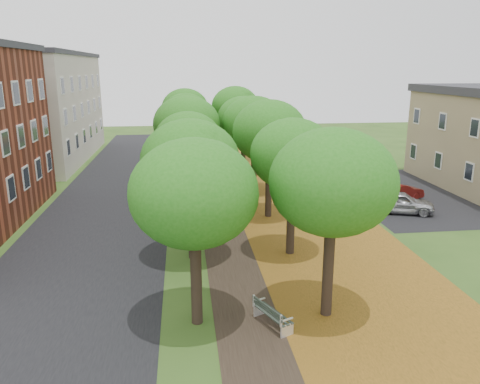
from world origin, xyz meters
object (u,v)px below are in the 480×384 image
object	(u,v)px
car_grey	(375,187)
car_white	(351,173)
car_silver	(400,202)
bench	(271,314)
car_red	(398,192)

from	to	relation	value
car_grey	car_white	world-z (taller)	car_grey
car_silver	car_grey	xyz separation A→B (m)	(0.00, 4.00, -0.03)
bench	car_red	world-z (taller)	car_red
car_red	car_grey	xyz separation A→B (m)	(-1.13, 1.35, 0.06)
car_red	car_grey	world-z (taller)	car_grey
bench	car_grey	size ratio (longest dim) A/B	0.41
bench	car_silver	world-z (taller)	car_silver
car_silver	car_grey	distance (m)	4.00
car_red	car_white	xyz separation A→B (m)	(-1.13, 6.30, 0.01)
car_red	car_white	distance (m)	6.40
car_silver	car_red	distance (m)	2.89
car_white	car_grey	bearing A→B (deg)	177.31
bench	car_silver	bearing A→B (deg)	-65.42
car_white	bench	bearing A→B (deg)	150.78
car_silver	car_grey	size ratio (longest dim) A/B	0.89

